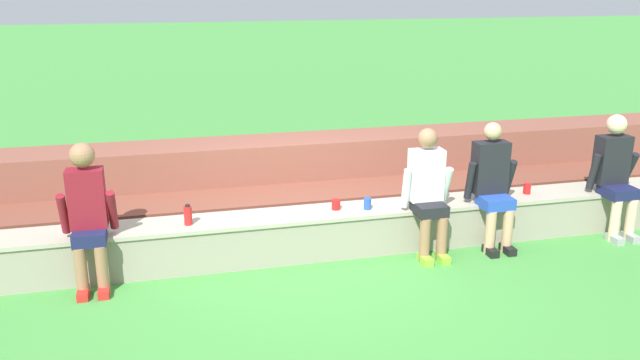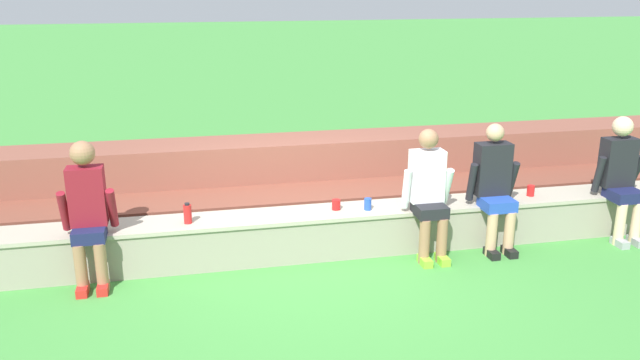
{
  "view_description": "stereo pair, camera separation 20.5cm",
  "coord_description": "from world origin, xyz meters",
  "px_view_note": "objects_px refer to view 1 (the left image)",
  "views": [
    {
      "loc": [
        -1.42,
        -5.96,
        2.81
      ],
      "look_at": [
        0.12,
        0.23,
        0.83
      ],
      "focal_mm": 36.33,
      "sensor_mm": 36.0,
      "label": 1
    },
    {
      "loc": [
        -1.22,
        -6.0,
        2.81
      ],
      "look_at": [
        0.12,
        0.23,
        0.83
      ],
      "focal_mm": 36.33,
      "sensor_mm": 36.0,
      "label": 2
    }
  ],
  "objects_px": {
    "person_right_of_center": "(493,183)",
    "plastic_cup_right_end": "(336,205)",
    "plastic_cup_middle": "(527,189)",
    "person_far_right": "(615,172)",
    "water_bottle_mid_right": "(188,215)",
    "person_center": "(428,190)",
    "person_left_of_center": "(88,213)",
    "plastic_cup_left_end": "(367,204)"
  },
  "relations": [
    {
      "from": "plastic_cup_left_end",
      "to": "plastic_cup_middle",
      "type": "bearing_deg",
      "value": 1.79
    },
    {
      "from": "person_right_of_center",
      "to": "plastic_cup_right_end",
      "type": "relative_size",
      "value": 12.58
    },
    {
      "from": "water_bottle_mid_right",
      "to": "person_left_of_center",
      "type": "bearing_deg",
      "value": -169.09
    },
    {
      "from": "water_bottle_mid_right",
      "to": "plastic_cup_left_end",
      "type": "bearing_deg",
      "value": 0.03
    },
    {
      "from": "person_left_of_center",
      "to": "person_right_of_center",
      "type": "relative_size",
      "value": 1.03
    },
    {
      "from": "person_right_of_center",
      "to": "plastic_cup_middle",
      "type": "xyz_separation_m",
      "value": [
        0.56,
        0.22,
        -0.18
      ]
    },
    {
      "from": "person_far_right",
      "to": "water_bottle_mid_right",
      "type": "bearing_deg",
      "value": 177.92
    },
    {
      "from": "person_left_of_center",
      "to": "plastic_cup_left_end",
      "type": "distance_m",
      "value": 2.79
    },
    {
      "from": "person_left_of_center",
      "to": "person_center",
      "type": "bearing_deg",
      "value": -0.63
    },
    {
      "from": "person_right_of_center",
      "to": "plastic_cup_right_end",
      "type": "bearing_deg",
      "value": 172.06
    },
    {
      "from": "person_left_of_center",
      "to": "plastic_cup_left_end",
      "type": "xyz_separation_m",
      "value": [
        2.77,
        0.18,
        -0.21
      ]
    },
    {
      "from": "person_left_of_center",
      "to": "person_right_of_center",
      "type": "height_order",
      "value": "person_left_of_center"
    },
    {
      "from": "person_left_of_center",
      "to": "plastic_cup_right_end",
      "type": "relative_size",
      "value": 12.91
    },
    {
      "from": "person_right_of_center",
      "to": "plastic_cup_right_end",
      "type": "height_order",
      "value": "person_right_of_center"
    },
    {
      "from": "plastic_cup_middle",
      "to": "plastic_cup_right_end",
      "type": "relative_size",
      "value": 1.11
    },
    {
      "from": "person_left_of_center",
      "to": "plastic_cup_middle",
      "type": "height_order",
      "value": "person_left_of_center"
    },
    {
      "from": "person_center",
      "to": "person_right_of_center",
      "type": "height_order",
      "value": "person_right_of_center"
    },
    {
      "from": "person_right_of_center",
      "to": "plastic_cup_middle",
      "type": "distance_m",
      "value": 0.63
    },
    {
      "from": "person_center",
      "to": "plastic_cup_left_end",
      "type": "height_order",
      "value": "person_center"
    },
    {
      "from": "person_center",
      "to": "plastic_cup_middle",
      "type": "distance_m",
      "value": 1.37
    },
    {
      "from": "person_center",
      "to": "person_far_right",
      "type": "height_order",
      "value": "person_far_right"
    },
    {
      "from": "person_far_right",
      "to": "plastic_cup_right_end",
      "type": "xyz_separation_m",
      "value": [
        -3.19,
        0.25,
        -0.2
      ]
    },
    {
      "from": "plastic_cup_middle",
      "to": "plastic_cup_left_end",
      "type": "xyz_separation_m",
      "value": [
        -1.92,
        -0.06,
        0.0
      ]
    },
    {
      "from": "person_right_of_center",
      "to": "plastic_cup_middle",
      "type": "bearing_deg",
      "value": 21.21
    },
    {
      "from": "person_left_of_center",
      "to": "person_right_of_center",
      "type": "distance_m",
      "value": 4.13
    },
    {
      "from": "plastic_cup_left_end",
      "to": "person_right_of_center",
      "type": "bearing_deg",
      "value": -6.68
    },
    {
      "from": "person_far_right",
      "to": "plastic_cup_left_end",
      "type": "xyz_separation_m",
      "value": [
        -2.87,
        0.17,
        -0.19
      ]
    },
    {
      "from": "person_far_right",
      "to": "plastic_cup_right_end",
      "type": "height_order",
      "value": "person_far_right"
    },
    {
      "from": "plastic_cup_middle",
      "to": "plastic_cup_left_end",
      "type": "distance_m",
      "value": 1.92
    },
    {
      "from": "person_far_right",
      "to": "water_bottle_mid_right",
      "type": "distance_m",
      "value": 4.74
    },
    {
      "from": "plastic_cup_middle",
      "to": "plastic_cup_left_end",
      "type": "relative_size",
      "value": 0.96
    },
    {
      "from": "person_center",
      "to": "water_bottle_mid_right",
      "type": "bearing_deg",
      "value": 175.06
    },
    {
      "from": "person_right_of_center",
      "to": "water_bottle_mid_right",
      "type": "bearing_deg",
      "value": 177.19
    },
    {
      "from": "plastic_cup_right_end",
      "to": "plastic_cup_left_end",
      "type": "xyz_separation_m",
      "value": [
        0.32,
        -0.08,
        0.01
      ]
    },
    {
      "from": "plastic_cup_left_end",
      "to": "plastic_cup_right_end",
      "type": "bearing_deg",
      "value": 166.89
    },
    {
      "from": "person_left_of_center",
      "to": "water_bottle_mid_right",
      "type": "xyz_separation_m",
      "value": [
        0.91,
        0.18,
        -0.17
      ]
    },
    {
      "from": "person_far_right",
      "to": "plastic_cup_left_end",
      "type": "bearing_deg",
      "value": 176.56
    },
    {
      "from": "plastic_cup_left_end",
      "to": "person_left_of_center",
      "type": "bearing_deg",
      "value": -176.36
    },
    {
      "from": "person_far_right",
      "to": "plastic_cup_middle",
      "type": "relative_size",
      "value": 11.45
    },
    {
      "from": "plastic_cup_middle",
      "to": "person_center",
      "type": "bearing_deg",
      "value": -168.41
    },
    {
      "from": "person_left_of_center",
      "to": "person_center",
      "type": "xyz_separation_m",
      "value": [
        3.36,
        -0.04,
        -0.04
      ]
    },
    {
      "from": "person_center",
      "to": "plastic_cup_right_end",
      "type": "relative_size",
      "value": 12.51
    }
  ]
}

